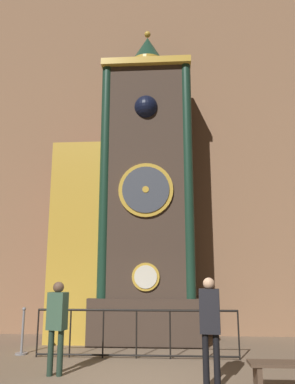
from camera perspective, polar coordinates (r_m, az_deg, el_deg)
cathedral_back_wall at (r=12.74m, az=0.19°, el=8.21°), size 24.00×0.32×12.57m
clock_tower at (r=10.90m, az=-2.35°, el=-1.53°), size 4.23×1.79×9.44m
railing_fence at (r=8.87m, az=-1.69°, el=-20.36°), size 4.52×0.05×1.04m
visitor_near at (r=7.61m, az=-13.62°, el=-18.20°), size 0.39×0.30×1.67m
visitor_far at (r=6.79m, az=9.50°, el=-18.70°), size 0.37×0.27×1.76m
stanchion_post at (r=9.76m, az=-18.55°, el=-20.43°), size 0.28×0.28×1.05m
visitor_bench at (r=7.01m, az=21.02°, el=-24.07°), size 1.32×0.40×0.44m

